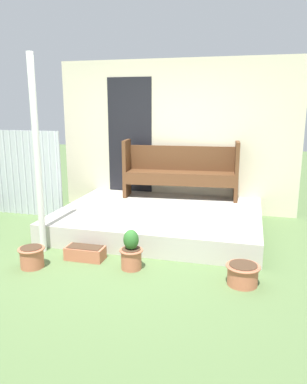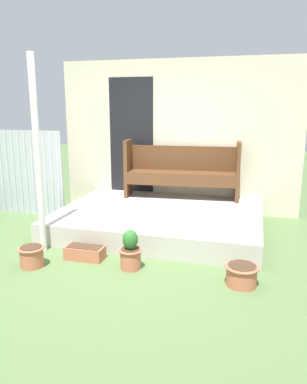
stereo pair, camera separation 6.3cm
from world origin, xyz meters
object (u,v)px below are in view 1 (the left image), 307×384
flower_pot_left (32,256)px  support_post (37,157)px  flower_pot_right (243,274)px  flower_pot_middle (131,252)px  bench (180,168)px  planter_box_rect (85,253)px

flower_pot_left → support_post: bearing=106.3°
support_post → flower_pot_left: support_post is taller
support_post → flower_pot_right: bearing=-6.9°
support_post → flower_pot_middle: support_post is taller
flower_pot_left → flower_pot_middle: bearing=12.7°
bench → support_post: bearing=-128.8°
support_post → planter_box_rect: size_ratio=5.17×
support_post → bench: bearing=56.1°
support_post → bench: support_post is taller
support_post → planter_box_rect: (0.64, -0.11, -1.14)m
bench → flower_pot_middle: 2.39m
bench → flower_pot_left: size_ratio=6.29×
planter_box_rect → flower_pot_middle: bearing=-10.0°
flower_pot_middle → flower_pot_right: bearing=-3.7°
flower_pot_middle → planter_box_rect: bearing=170.0°
support_post → planter_box_rect: support_post is taller
support_post → flower_pot_right: (2.52, -0.31, -1.10)m
support_post → bench: (1.40, 2.08, -0.42)m
flower_pot_left → flower_pot_middle: size_ratio=0.65×
flower_pot_middle → flower_pot_right: 1.26m
flower_pot_left → planter_box_rect: (0.50, 0.37, -0.05)m
flower_pot_right → planter_box_rect: 1.89m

